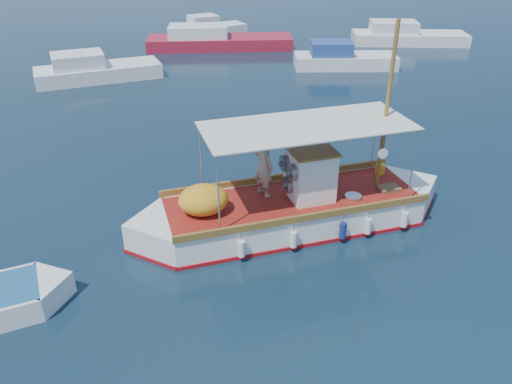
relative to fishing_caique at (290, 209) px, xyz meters
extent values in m
plane|color=black|center=(-0.51, -0.38, -0.54)|extent=(160.00, 160.00, 0.00)
cube|color=white|center=(0.06, 0.00, -0.19)|extent=(7.68, 3.06, 1.10)
cube|color=white|center=(-3.69, -0.28, -0.19)|extent=(2.50, 2.50, 1.10)
cube|color=white|center=(3.81, 0.28, -0.19)|extent=(2.50, 2.50, 1.10)
cube|color=maroon|center=(0.06, 0.00, -0.52)|extent=(7.79, 3.15, 0.18)
cube|color=maroon|center=(0.06, 0.00, 0.34)|extent=(7.67, 2.86, 0.06)
cube|color=brown|center=(-0.03, 1.26, 0.46)|extent=(7.60, 0.67, 0.20)
cube|color=brown|center=(0.16, -1.26, 0.46)|extent=(7.60, 0.67, 0.20)
cube|color=white|center=(0.56, 0.04, 1.11)|extent=(1.30, 1.39, 1.50)
cube|color=brown|center=(0.56, 0.04, 1.89)|extent=(1.40, 1.50, 0.06)
cylinder|color=slate|center=(-0.06, -0.33, 1.41)|extent=(0.26, 0.52, 0.50)
cylinder|color=slate|center=(-0.11, 0.31, 1.41)|extent=(0.26, 0.52, 0.50)
cylinder|color=slate|center=(-0.09, -0.01, 0.86)|extent=(0.26, 0.52, 0.50)
cylinder|color=brown|center=(2.86, 0.21, 2.86)|extent=(0.13, 0.13, 5.01)
cylinder|color=brown|center=(2.06, 0.15, 2.46)|extent=(1.80, 0.22, 0.08)
cylinder|color=silver|center=(-2.52, 0.91, 1.48)|extent=(0.05, 0.05, 2.25)
cylinder|color=silver|center=(-2.35, -1.29, 1.48)|extent=(0.05, 0.05, 2.25)
cylinder|color=silver|center=(3.17, 1.34, 1.48)|extent=(0.05, 0.05, 2.25)
cylinder|color=silver|center=(3.34, -0.86, 1.48)|extent=(0.05, 0.05, 2.25)
cube|color=beige|center=(0.41, 0.03, 2.63)|extent=(6.08, 2.84, 0.04)
ellipsoid|color=gold|center=(-2.64, -0.20, 0.78)|extent=(1.49, 1.29, 0.84)
cube|color=orange|center=(1.32, 0.65, 0.56)|extent=(0.26, 0.20, 0.40)
cylinder|color=orange|center=(3.30, 0.95, 0.53)|extent=(0.32, 0.32, 0.34)
cube|color=brown|center=(3.09, -0.17, 0.42)|extent=(0.68, 0.50, 0.12)
cylinder|color=#B2B2B2|center=(1.80, -0.42, 0.42)|extent=(0.54, 0.54, 0.12)
cylinder|color=white|center=(2.34, -0.88, 1.99)|extent=(0.30, 0.05, 0.30)
cylinder|color=white|center=(-1.83, -1.55, -0.09)|extent=(0.21, 0.21, 0.48)
cylinder|color=navy|center=(1.17, -1.32, -0.09)|extent=(0.21, 0.21, 0.48)
cylinder|color=white|center=(3.16, -1.17, -0.09)|extent=(0.21, 0.21, 0.48)
imported|color=#9E9583|center=(-0.75, 0.42, 1.33)|extent=(0.74, 0.84, 1.92)
cube|color=white|center=(-6.90, -1.98, -0.32)|extent=(1.58, 1.58, 0.81)
cube|color=silver|center=(-6.36, 17.42, -0.24)|extent=(7.23, 3.53, 1.00)
cube|color=silver|center=(-7.39, 17.25, 0.66)|extent=(3.08, 2.48, 0.80)
cube|color=maroon|center=(1.72, 23.59, -0.24)|extent=(10.49, 4.35, 1.00)
cube|color=silver|center=(0.21, 23.83, 0.66)|extent=(4.39, 2.98, 0.80)
cube|color=silver|center=(8.45, 16.66, -0.24)|extent=(6.55, 3.47, 1.00)
cube|color=#2A448D|center=(7.54, 16.86, 0.66)|extent=(2.83, 2.36, 0.80)
cube|color=silver|center=(15.57, 21.87, -0.24)|extent=(8.61, 4.75, 1.00)
cube|color=silver|center=(14.39, 22.20, 0.66)|extent=(3.76, 3.02, 0.80)
cube|color=silver|center=(1.85, 27.98, -0.24)|extent=(5.51, 3.39, 1.00)
cube|color=silver|center=(1.11, 27.76, 0.66)|extent=(2.46, 2.22, 0.80)
camera|label=1|loc=(-3.91, -12.35, 7.74)|focal=35.00mm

